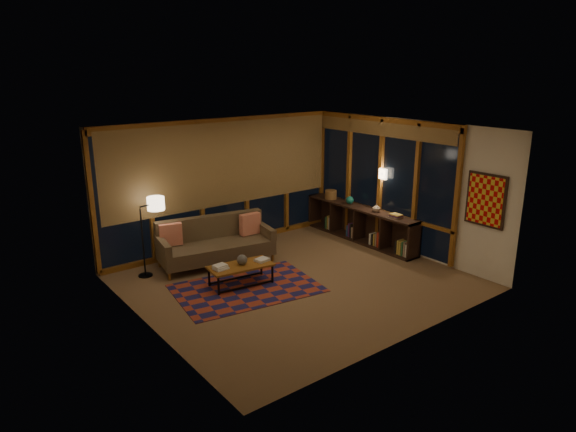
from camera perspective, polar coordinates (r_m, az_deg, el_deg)
floor at (r=9.22m, az=1.03°, el=-7.28°), size 5.50×5.00×0.01m
ceiling at (r=8.50m, az=1.13°, el=9.64°), size 5.50×5.00×0.01m
walls at (r=8.76m, az=1.08°, el=0.84°), size 5.51×5.01×2.70m
window_wall_back at (r=10.71m, az=-7.09°, el=3.58°), size 5.30×0.16×2.60m
window_wall_right at (r=10.98m, az=10.09°, el=3.77°), size 0.16×3.70×2.60m
wall_art at (r=9.56m, az=21.10°, el=1.66°), size 0.06×0.74×0.94m
wall_sconce at (r=10.80m, az=10.52°, el=4.62°), size 0.12×0.18×0.22m
sofa at (r=9.94m, az=-7.99°, el=-2.93°), size 2.27×1.24×0.88m
pillow_left at (r=9.84m, az=-12.90°, el=-2.10°), size 0.44×0.25×0.42m
pillow_right at (r=10.26m, az=-4.24°, el=-0.96°), size 0.43×0.16×0.42m
area_rug at (r=8.97m, az=-4.61°, el=-7.99°), size 2.62×1.95×0.01m
coffee_table at (r=9.05m, az=-5.25°, el=-6.54°), size 1.17×0.65×0.37m
book_stack_a at (r=8.84m, az=-7.53°, el=-5.64°), size 0.24×0.20×0.07m
book_stack_b at (r=9.13m, az=-2.95°, el=-4.83°), size 0.30×0.25×0.05m
ceramic_pot at (r=8.97m, az=-5.13°, el=-4.83°), size 0.23×0.23×0.18m
floor_lamp at (r=9.56m, az=-15.86°, el=-2.44°), size 0.53×0.40×1.43m
bookshelf at (r=11.31m, az=7.99°, el=-0.87°), size 0.40×3.02×0.76m
basket at (r=11.81m, az=4.78°, el=2.39°), size 0.34×0.34×0.20m
teal_bowl at (r=11.41m, az=6.87°, el=1.76°), size 0.22×0.22×0.17m
vase at (r=10.88m, az=9.79°, el=0.91°), size 0.20×0.20×0.17m
shelf_book_stack at (r=10.56m, az=11.89°, el=0.00°), size 0.18×0.23×0.06m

